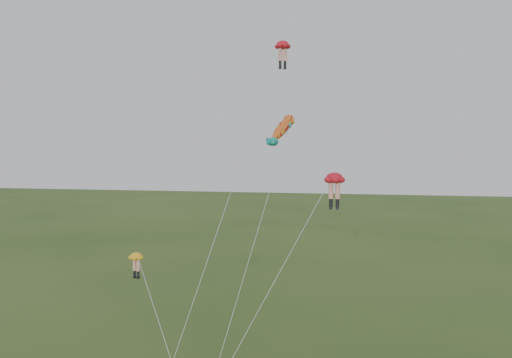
# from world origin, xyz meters

# --- Properties ---
(legs_kite_red_high) EXTENTS (5.11, 16.23, 22.49)m
(legs_kite_red_high) POSITION_xyz_m (1.59, 12.33, 21.46)
(legs_kite_red_high) COLOR red
(legs_kite_red_high) RESTS_ON ground
(legs_kite_red_mid) EXTENTS (7.08, 6.26, 12.58)m
(legs_kite_red_mid) POSITION_xyz_m (6.49, 3.30, 11.85)
(legs_kite_red_mid) COLOR red
(legs_kite_red_mid) RESTS_ON ground
(legs_kite_yellow) EXTENTS (5.19, 4.48, 7.57)m
(legs_kite_yellow) POSITION_xyz_m (-5.26, 0.90, 6.89)
(legs_kite_yellow) COLOR yellow
(legs_kite_yellow) RESTS_ON ground
(fish_kite) EXTENTS (3.31, 13.01, 16.89)m
(fish_kite) POSITION_xyz_m (2.19, 9.99, 15.51)
(fish_kite) COLOR orange
(fish_kite) RESTS_ON ground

